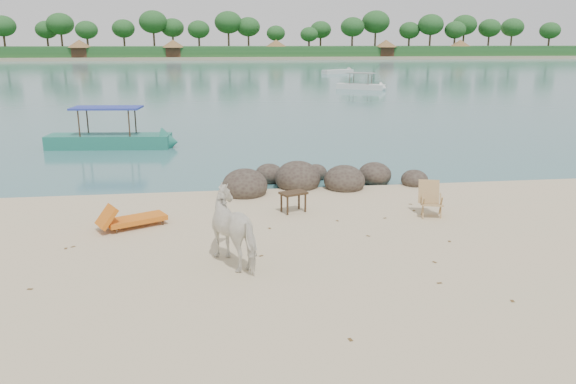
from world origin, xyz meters
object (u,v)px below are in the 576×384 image
object	(u,v)px
boulders	(309,180)
deck_chair	(432,201)
side_table	(293,203)
lounge_chair	(136,217)
cow	(238,229)
boat_near	(107,114)

from	to	relation	value
boulders	deck_chair	distance (m)	4.38
side_table	deck_chair	world-z (taller)	deck_chair
lounge_chair	side_table	bearing A→B (deg)	-16.82
cow	deck_chair	size ratio (longest dim) A/B	1.98
boulders	deck_chair	xyz separation A→B (m)	(2.61, -3.51, 0.24)
boat_near	lounge_chair	bearing A→B (deg)	-71.41
side_table	boat_near	size ratio (longest dim) A/B	0.12
cow	boat_near	size ratio (longest dim) A/B	0.31
cow	side_table	world-z (taller)	cow
boulders	cow	distance (m)	6.49
side_table	deck_chair	xyz separation A→B (m)	(3.49, -0.87, 0.18)
cow	deck_chair	distance (m)	5.67
boulders	lounge_chair	distance (m)	5.90
side_table	lounge_chair	xyz separation A→B (m)	(-3.98, -0.68, -0.01)
boat_near	cow	bearing A→B (deg)	-64.66
deck_chair	boat_near	bearing A→B (deg)	146.38
boulders	deck_chair	size ratio (longest dim) A/B	7.18
deck_chair	boat_near	xyz separation A→B (m)	(-10.01, 11.52, 0.97)
lounge_chair	boat_near	bearing A→B (deg)	76.03
cow	lounge_chair	distance (m)	3.57
boulders	boat_near	world-z (taller)	boat_near
boulders	cow	xyz separation A→B (m)	(-2.50, -5.96, 0.54)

